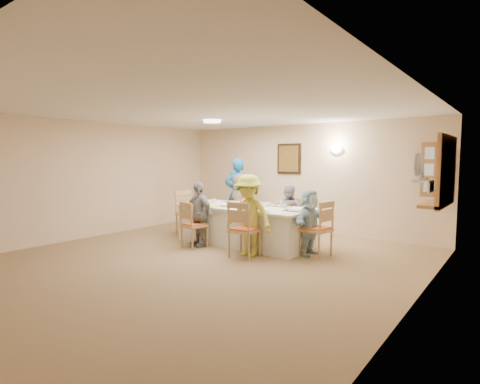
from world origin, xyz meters
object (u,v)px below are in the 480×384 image
Objects in this scene: chair_back_left at (244,214)px; diner_back_right at (288,213)px; chair_back_right at (291,220)px; chair_right_end at (316,228)px; serving_hatch at (447,171)px; dining_table at (244,225)px; diner_back_left at (241,204)px; diner_right_end at (309,222)px; chair_left_end at (189,213)px; diner_front_left at (199,214)px; chair_front_left at (194,224)px; desk_fan at (421,170)px; condiment_ketchup at (242,200)px; diner_front_right at (249,215)px; caregiver at (238,194)px; chair_front_right at (245,229)px.

diner_back_right is (1.20, -0.12, 0.13)m from chair_back_left.
chair_right_end is (0.95, -0.80, 0.05)m from chair_back_right.
dining_table is at bearing -165.46° from serving_hatch.
dining_table is 1.00m from chair_back_right.
diner_back_left is at bearing 131.42° from dining_table.
diner_right_end is (2.02, -0.80, 0.13)m from chair_back_left.
chair_left_end reaches higher than dining_table.
diner_front_left reaches higher than chair_back_left.
diner_back_left is (-0.60, 0.68, 0.30)m from dining_table.
serving_hatch is 5.12m from chair_left_end.
chair_right_end is at bearing -154.47° from serving_hatch.
chair_front_left is at bearing -84.47° from diner_front_left.
desk_fan is 4.00m from diner_front_left.
chair_back_left is 1.60m from chair_front_left.
chair_back_right is (-2.68, 1.27, -1.11)m from desk_fan.
desk_fan is 0.31× the size of chair_right_end.
chair_front_left is 0.90× the size of chair_left_end.
serving_hatch is 4.37m from diner_front_left.
condiment_ketchup is (-3.47, -0.85, -0.63)m from serving_hatch.
diner_back_left is at bearing 75.19° from diner_right_end.
caregiver is at bearing 131.63° from diner_front_right.
chair_front_left is at bearing -126.87° from dining_table.
diner_back_left reaches higher than diner_front_left.
chair_back_right is at bearing 56.49° from diner_front_left.
condiment_ketchup is (-0.68, 0.71, 0.16)m from diner_front_right.
chair_front_left is 1.07m from condiment_ketchup.
desk_fan is at bearing -8.52° from condiment_ketchup.
diner_front_left reaches higher than chair_right_end.
chair_back_right is at bearing -61.44° from chair_left_end.
chair_left_end is at bearing 93.79° from diner_right_end.
diner_back_right is at bearing 156.80° from desk_fan.
serving_hatch is 1.20× the size of diner_front_left.
desk_fan reaches higher than chair_front_left.
diner_back_right is (1.20, 1.48, 0.14)m from chair_front_left.
serving_hatch is 1.28× the size of diner_right_end.
chair_back_right is at bearing 142.87° from caregiver.
caregiver is (-1.65, 0.47, 0.27)m from diner_back_right.
diner_back_right is (0.60, 0.68, 0.21)m from dining_table.
diner_back_left reaches higher than chair_back_right.
chair_left_end is 1.52m from condiment_ketchup.
chair_back_right is 1.23m from diner_back_left.
chair_front_right is 1.48m from diner_back_right.
dining_table is 2.34× the size of diner_right_end.
diner_front_left is (-1.20, -1.36, 0.04)m from diner_back_right.
chair_front_left is at bearing -175.14° from desk_fan.
condiment_ketchup is (0.52, -0.65, 0.19)m from diner_back_left.
dining_table is at bearing 131.02° from diner_front_right.
dining_table is 2.80× the size of chair_front_right.
caregiver is at bearing -55.48° from chair_front_right.
desk_fan is at bearing -100.37° from diner_right_end.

